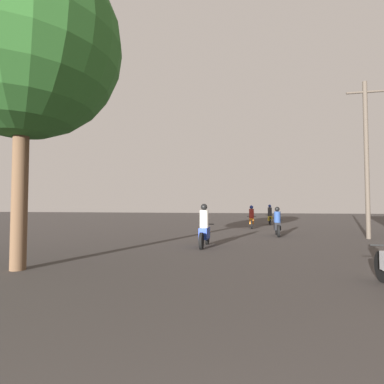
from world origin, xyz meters
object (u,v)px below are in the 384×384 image
object	(u,v)px
motorcycle_yellow	(270,217)
street_tree	(24,43)
motorcycle_blue	(204,230)
motorcycle_black	(277,224)
motorcycle_orange	(252,219)
utility_pole_far	(366,156)

from	to	relation	value
motorcycle_yellow	street_tree	bearing A→B (deg)	-119.89
motorcycle_blue	street_tree	xyz separation A→B (m)	(-3.70, -4.79, 4.88)
motorcycle_yellow	street_tree	world-z (taller)	street_tree
motorcycle_black	motorcycle_yellow	size ratio (longest dim) A/B	0.97
motorcycle_yellow	street_tree	size ratio (longest dim) A/B	0.25
motorcycle_orange	utility_pole_far	bearing A→B (deg)	-47.81
motorcycle_yellow	utility_pole_far	xyz separation A→B (m)	(3.87, -9.45, 3.19)
motorcycle_black	utility_pole_far	xyz separation A→B (m)	(3.98, -0.56, 3.23)
motorcycle_blue	utility_pole_far	xyz separation A→B (m)	(6.93, 4.09, 3.19)
motorcycle_orange	street_tree	bearing A→B (deg)	-111.85
motorcycle_black	motorcycle_yellow	distance (m)	8.88
motorcycle_orange	motorcycle_black	bearing A→B (deg)	-76.81
motorcycle_orange	street_tree	xyz separation A→B (m)	(-5.36, -14.41, 4.89)
motorcycle_orange	motorcycle_blue	bearing A→B (deg)	-101.23
motorcycle_orange	motorcycle_yellow	distance (m)	4.16
motorcycle_black	street_tree	bearing A→B (deg)	-120.77
motorcycle_orange	motorcycle_yellow	world-z (taller)	motorcycle_yellow
motorcycle_blue	motorcycle_yellow	xyz separation A→B (m)	(3.06, 13.54, -0.00)
motorcycle_blue	motorcycle_black	size ratio (longest dim) A/B	1.03
motorcycle_black	utility_pole_far	bearing A→B (deg)	-3.67
motorcycle_black	motorcycle_yellow	world-z (taller)	motorcycle_yellow
motorcycle_yellow	motorcycle_orange	bearing A→B (deg)	-119.32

